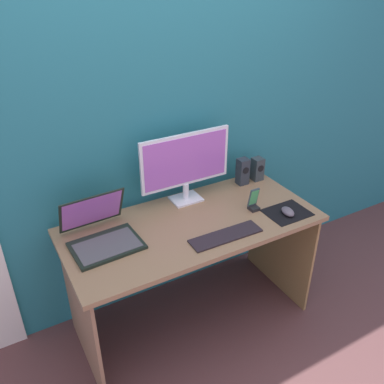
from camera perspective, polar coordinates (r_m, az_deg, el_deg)
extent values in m
plane|color=#523232|center=(2.78, 0.01, -17.00)|extent=(8.00, 8.00, 0.00)
cube|color=#236F7D|center=(2.38, -4.67, 10.67)|extent=(6.00, 0.04, 2.50)
cube|color=#8A6949|center=(2.31, 0.01, -4.55)|extent=(1.44, 0.66, 0.03)
cube|color=#8C694F|center=(2.37, -15.07, -16.40)|extent=(0.02, 0.62, 0.71)
cube|color=olive|center=(2.85, 12.05, -6.82)|extent=(0.02, 0.62, 0.71)
cube|color=white|center=(2.51, -0.86, -0.95)|extent=(0.18, 0.14, 0.01)
cylinder|color=white|center=(2.48, -0.87, 0.14)|extent=(0.04, 0.04, 0.10)
cube|color=white|center=(2.38, -0.91, 4.51)|extent=(0.57, 0.02, 0.32)
cube|color=#A559BF|center=(2.38, -0.79, 4.42)|extent=(0.53, 0.00, 0.28)
cube|color=#2E383D|center=(2.74, 9.04, 3.18)|extent=(0.07, 0.07, 0.15)
cylinder|color=black|center=(2.71, 9.54, 3.22)|extent=(0.04, 0.00, 0.04)
cube|color=#282F38|center=(2.67, 7.04, 2.85)|extent=(0.07, 0.06, 0.18)
cylinder|color=black|center=(2.64, 7.49, 2.96)|extent=(0.04, 0.00, 0.04)
cube|color=black|center=(2.16, -11.76, -7.30)|extent=(0.36, 0.27, 0.02)
cube|color=#47474C|center=(2.14, -11.66, -7.27)|extent=(0.32, 0.21, 0.00)
cube|color=black|center=(2.23, -13.73, -2.52)|extent=(0.35, 0.12, 0.22)
cube|color=#A559BF|center=(2.23, -13.70, -2.53)|extent=(0.32, 0.11, 0.20)
cube|color=black|center=(2.20, 4.71, -6.06)|extent=(0.41, 0.12, 0.01)
cube|color=black|center=(2.45, 13.04, -2.78)|extent=(0.25, 0.20, 0.00)
ellipsoid|color=#584F5A|center=(2.42, 13.15, -2.66)|extent=(0.08, 0.11, 0.04)
cube|color=black|center=(2.43, 8.56, -2.25)|extent=(0.06, 0.05, 0.02)
cube|color=#32424A|center=(2.40, 8.52, -0.74)|extent=(0.06, 0.03, 0.12)
cube|color=#4CB266|center=(2.40, 8.60, -0.77)|extent=(0.05, 0.02, 0.10)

